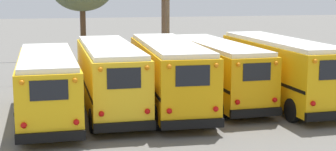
{
  "coord_description": "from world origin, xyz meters",
  "views": [
    {
      "loc": [
        -5.46,
        -24.28,
        5.79
      ],
      "look_at": [
        0.0,
        -0.33,
        1.63
      ],
      "focal_mm": 55.0,
      "sensor_mm": 36.0,
      "label": 1
    }
  ],
  "objects": [
    {
      "name": "ground_plane",
      "position": [
        0.0,
        0.0,
        0.0
      ],
      "size": [
        160.0,
        160.0,
        0.0
      ],
      "primitive_type": "plane",
      "color": "#66635E"
    },
    {
      "name": "school_bus_0",
      "position": [
        -5.69,
        -1.21,
        1.61
      ],
      "size": [
        2.71,
        9.44,
        2.96
      ],
      "color": "yellow",
      "rests_on": "ground"
    },
    {
      "name": "school_bus_1",
      "position": [
        -2.84,
        -0.33,
        1.75
      ],
      "size": [
        2.56,
        9.73,
        3.22
      ],
      "color": "yellow",
      "rests_on": "ground"
    },
    {
      "name": "school_bus_2",
      "position": [
        -0.0,
        -0.51,
        1.79
      ],
      "size": [
        2.9,
        10.07,
        3.27
      ],
      "color": "#E5A00C",
      "rests_on": "ground"
    },
    {
      "name": "school_bus_3",
      "position": [
        2.84,
        0.84,
        1.67
      ],
      "size": [
        2.7,
        10.18,
        3.07
      ],
      "color": "#E5A00C",
      "rests_on": "ground"
    },
    {
      "name": "school_bus_4",
      "position": [
        5.69,
        -0.53,
        1.8
      ],
      "size": [
        2.67,
        9.98,
        3.3
      ],
      "color": "#EAAA0F",
      "rests_on": "ground"
    },
    {
      "name": "utility_pole",
      "position": [
        2.37,
        10.16,
        4.88
      ],
      "size": [
        1.8,
        0.26,
        9.37
      ],
      "color": "brown",
      "rests_on": "ground"
    },
    {
      "name": "fence_line",
      "position": [
        -0.0,
        7.7,
        0.98
      ],
      "size": [
        19.44,
        0.06,
        1.42
      ],
      "color": "#939399",
      "rests_on": "ground"
    }
  ]
}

